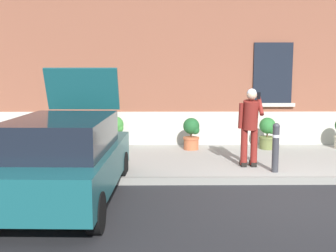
{
  "coord_description": "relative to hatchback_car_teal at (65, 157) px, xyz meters",
  "views": [
    {
      "loc": [
        -2.49,
        -7.06,
        2.3
      ],
      "look_at": [
        -2.4,
        1.6,
        1.1
      ],
      "focal_mm": 43.75,
      "sensor_mm": 36.0,
      "label": 1
    }
  ],
  "objects": [
    {
      "name": "planter_charcoal",
      "position": [
        0.39,
        4.3,
        -0.19
      ],
      "size": [
        0.44,
        0.44,
        0.86
      ],
      "color": "#2D2D30",
      "rests_on": "sidewalk"
    },
    {
      "name": "ground_plane",
      "position": [
        4.2,
        0.12,
        -0.8
      ],
      "size": [
        80.0,
        80.0,
        0.0
      ],
      "primitive_type": "plane",
      "color": "#232326"
    },
    {
      "name": "curb_edge",
      "position": [
        4.2,
        1.06,
        -0.72
      ],
      "size": [
        24.0,
        0.12,
        0.15
      ],
      "primitive_type": "cube",
      "color": "gray",
      "rests_on": "ground"
    },
    {
      "name": "bollard_near_person",
      "position": [
        4.06,
        1.47,
        -0.09
      ],
      "size": [
        0.15,
        0.15,
        1.04
      ],
      "color": "#333338",
      "rests_on": "sidewalk"
    },
    {
      "name": "hatchback_car_teal",
      "position": [
        0.0,
        0.0,
        0.0
      ],
      "size": [
        1.89,
        4.12,
        2.34
      ],
      "color": "#165156",
      "rests_on": "ground"
    },
    {
      "name": "planter_olive",
      "position": [
        4.54,
        4.01,
        -0.19
      ],
      "size": [
        0.44,
        0.44,
        0.86
      ],
      "color": "#606B38",
      "rests_on": "sidewalk"
    },
    {
      "name": "person_on_phone",
      "position": [
        3.6,
        1.91,
        0.35
      ],
      "size": [
        0.51,
        0.5,
        1.74
      ],
      "rotation": [
        0.0,
        0.0,
        -0.12
      ],
      "color": "maroon",
      "rests_on": "sidewalk"
    },
    {
      "name": "planter_terracotta",
      "position": [
        2.46,
        3.95,
        -0.19
      ],
      "size": [
        0.44,
        0.44,
        0.86
      ],
      "color": "#B25B38",
      "rests_on": "sidewalk"
    },
    {
      "name": "building_facade",
      "position": [
        4.21,
        5.41,
        2.93
      ],
      "size": [
        24.0,
        1.52,
        7.5
      ],
      "color": "brown",
      "rests_on": "ground"
    },
    {
      "name": "sidewalk",
      "position": [
        4.2,
        2.92,
        -0.72
      ],
      "size": [
        24.0,
        3.6,
        0.15
      ],
      "primitive_type": "cube",
      "color": "#99968E",
      "rests_on": "ground"
    }
  ]
}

